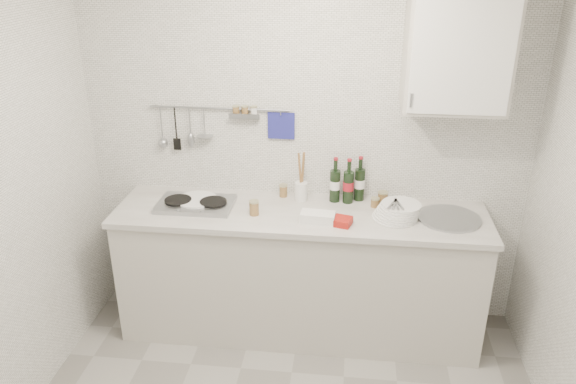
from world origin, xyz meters
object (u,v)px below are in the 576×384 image
Objects in this scene: wall_cabinet at (458,51)px; wine_bottles at (348,180)px; utensil_crock at (301,189)px; plate_stack_sink at (398,211)px; plate_stack_hob at (196,202)px.

wall_cabinet reaches higher than wine_bottles.
wall_cabinet is 1.99× the size of utensil_crock.
plate_stack_hob is at bearing 177.99° from plate_stack_sink.
plate_stack_hob is at bearing -167.26° from utensil_crock.
plate_stack_sink is at bearing -34.35° from wine_bottles.
wall_cabinet is 1.06m from wine_bottles.
plate_stack_hob is 1.03m from wine_bottles.
wall_cabinet is 1.03m from plate_stack_sink.
plate_stack_sink reaches higher than plate_stack_hob.
plate_stack_hob is 0.84× the size of utensil_crock.
utensil_crock is (0.69, 0.16, 0.06)m from plate_stack_hob.
plate_stack_hob is at bearing -170.12° from wine_bottles.
wall_cabinet reaches higher than utensil_crock.
wine_bottles is at bearing 9.88° from plate_stack_hob.
plate_stack_sink is 0.41m from wine_bottles.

